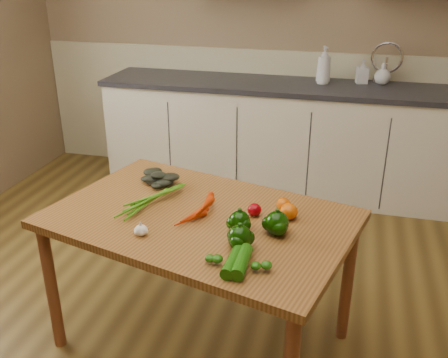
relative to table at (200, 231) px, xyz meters
The scene contains 17 objects.
room 0.62m from the table, 156.78° to the right, with size 4.04×5.04×2.64m.
counter_run 1.97m from the table, 87.70° to the left, with size 2.84×0.64×1.14m.
table is the anchor object (origin of this frame).
soap_bottle_a 2.09m from the table, 79.13° to the left, with size 0.11×0.11×0.28m, color silver.
soap_bottle_b 2.24m from the table, 72.08° to the left, with size 0.08×0.08×0.18m, color silver.
soap_bottle_c 2.30m from the table, 68.53° to the left, with size 0.12×0.12×0.16m, color silver.
carrot_bunch 0.14m from the table, 166.00° to the left, with size 0.25×0.19×0.07m, color red, non-canonical shape.
leafy_greens 0.43m from the table, 136.15° to the left, with size 0.19×0.17×0.10m, color black, non-canonical shape.
garlic_bulb 0.31m from the table, 128.90° to the right, with size 0.06×0.06×0.05m, color white.
pepper_a 0.26m from the table, 24.26° to the right, with size 0.09×0.09×0.09m, color black.
pepper_b 0.40m from the table, 12.11° to the right, with size 0.10×0.10×0.10m, color black.
pepper_c 0.35m from the table, 43.45° to the right, with size 0.10×0.10×0.10m, color black.
tomato_a 0.27m from the table, 14.22° to the left, with size 0.06×0.06×0.06m, color #8A0209.
tomato_b 0.40m from the table, 22.06° to the left, with size 0.07×0.07×0.06m, color #D15205.
tomato_c 0.42m from the table, ahead, with size 0.08×0.08×0.07m, color #D15205.
zucchini_a 0.47m from the table, 52.62° to the right, with size 0.05×0.05×0.19m, color #154E08.
zucchini_b 0.46m from the table, 56.56° to the right, with size 0.05×0.05×0.18m, color #154E08.
Camera 1 is at (0.75, -1.69, 1.79)m, focal length 40.00 mm.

